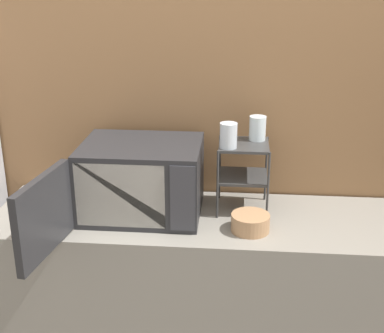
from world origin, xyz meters
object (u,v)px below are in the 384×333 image
object	(u,v)px
microwave	(138,180)
dish_rack	(243,162)
bowl	(250,223)
glass_back_right	(258,128)
glass_front_left	(228,135)

from	to	relation	value
microwave	dish_rack	world-z (taller)	microwave
microwave	bowl	xyz separation A→B (m)	(0.49, -0.12, -0.12)
glass_back_right	bowl	bearing A→B (deg)	-94.66
microwave	glass_front_left	xyz separation A→B (m)	(0.39, 0.04, 0.20)
glass_front_left	bowl	bearing A→B (deg)	-57.20
microwave	glass_back_right	distance (m)	0.57
glass_back_right	glass_front_left	bearing A→B (deg)	-136.55
microwave	glass_front_left	world-z (taller)	glass_front_left
microwave	glass_back_right	bearing A→B (deg)	17.13
glass_back_right	bowl	size ratio (longest dim) A/B	0.67
microwave	glass_back_right	world-z (taller)	glass_back_right
dish_rack	bowl	xyz separation A→B (m)	(0.04, -0.22, -0.19)
dish_rack	glass_back_right	distance (m)	0.16
microwave	glass_back_right	size ratio (longest dim) A/B	7.44
dish_rack	glass_back_right	bearing A→B (deg)	45.56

